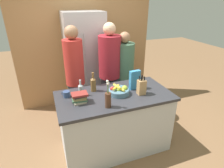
% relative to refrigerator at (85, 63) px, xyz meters
% --- Properties ---
extents(ground_plane, '(14.00, 14.00, 0.00)m').
position_rel_refrigerator_xyz_m(ground_plane, '(0.11, -1.32, -0.96)').
color(ground_plane, brown).
extents(kitchen_island, '(1.59, 0.81, 0.90)m').
position_rel_refrigerator_xyz_m(kitchen_island, '(0.11, -1.32, -0.51)').
color(kitchen_island, silver).
rests_on(kitchen_island, ground_plane).
extents(back_wall_wood, '(2.79, 0.12, 2.60)m').
position_rel_refrigerator_xyz_m(back_wall_wood, '(0.11, 0.36, 0.34)').
color(back_wall_wood, '#AD7A4C').
rests_on(back_wall_wood, ground_plane).
extents(refrigerator, '(0.72, 0.62, 1.92)m').
position_rel_refrigerator_xyz_m(refrigerator, '(0.00, 0.00, 0.00)').
color(refrigerator, '#B7B7BC').
rests_on(refrigerator, ground_plane).
extents(fruit_bowl, '(0.29, 0.29, 0.13)m').
position_rel_refrigerator_xyz_m(fruit_bowl, '(0.18, -1.32, -0.01)').
color(fruit_bowl, slate).
rests_on(fruit_bowl, kitchen_island).
extents(knife_block, '(0.11, 0.09, 0.28)m').
position_rel_refrigerator_xyz_m(knife_block, '(0.47, -1.43, 0.05)').
color(knife_block, tan).
rests_on(knife_block, kitchen_island).
extents(flower_vase, '(0.08, 0.08, 0.36)m').
position_rel_refrigerator_xyz_m(flower_vase, '(-0.08, -1.59, 0.06)').
color(flower_vase, '#4C2D1E').
rests_on(flower_vase, kitchen_island).
extents(cereal_box, '(0.16, 0.07, 0.28)m').
position_rel_refrigerator_xyz_m(cereal_box, '(0.45, -1.24, 0.08)').
color(cereal_box, teal).
rests_on(cereal_box, kitchen_island).
extents(coffee_mug, '(0.11, 0.10, 0.08)m').
position_rel_refrigerator_xyz_m(coffee_mug, '(-0.52, -1.15, -0.02)').
color(coffee_mug, '#334770').
rests_on(coffee_mug, kitchen_island).
extents(book_stack, '(0.21, 0.16, 0.13)m').
position_rel_refrigerator_xyz_m(book_stack, '(-0.38, -1.36, 0.01)').
color(book_stack, '#B7A88E').
rests_on(book_stack, kitchen_island).
extents(bottle_oil, '(0.06, 0.06, 0.23)m').
position_rel_refrigerator_xyz_m(bottle_oil, '(-0.33, -1.17, 0.03)').
color(bottle_oil, '#B2BCC1').
rests_on(bottle_oil, kitchen_island).
extents(bottle_vinegar, '(0.08, 0.08, 0.28)m').
position_rel_refrigerator_xyz_m(bottle_vinegar, '(-0.13, -1.10, 0.05)').
color(bottle_vinegar, brown).
rests_on(bottle_vinegar, kitchen_island).
extents(person_at_sink, '(0.30, 0.30, 1.77)m').
position_rel_refrigerator_xyz_m(person_at_sink, '(-0.31, -0.65, 0.05)').
color(person_at_sink, '#383842').
rests_on(person_at_sink, ground_plane).
extents(person_in_blue, '(0.38, 0.38, 1.78)m').
position_rel_refrigerator_xyz_m(person_in_blue, '(0.31, -0.57, 0.04)').
color(person_in_blue, '#383842').
rests_on(person_in_blue, ground_plane).
extents(person_in_red_tee, '(0.36, 0.36, 1.62)m').
position_rel_refrigerator_xyz_m(person_in_red_tee, '(0.58, -0.57, -0.06)').
color(person_in_red_tee, '#383842').
rests_on(person_in_red_tee, ground_plane).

